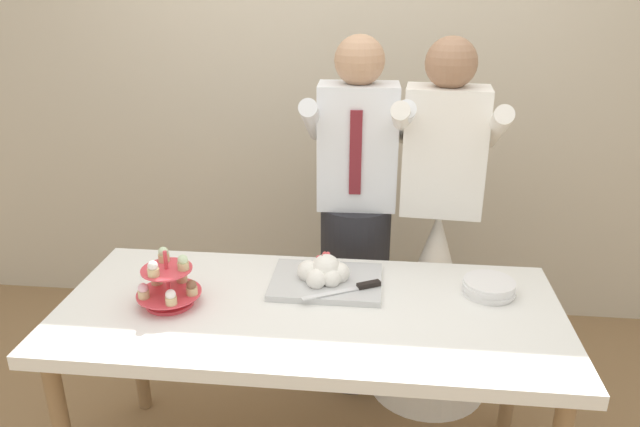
% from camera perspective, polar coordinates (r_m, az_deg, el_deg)
% --- Properties ---
extents(rear_wall, '(5.20, 0.10, 2.90)m').
position_cam_1_polar(rear_wall, '(3.27, 2.00, 14.39)').
color(rear_wall, beige).
rests_on(rear_wall, ground_plane).
extents(dessert_table, '(1.80, 0.80, 0.78)m').
position_cam_1_polar(dessert_table, '(2.18, -1.01, -10.61)').
color(dessert_table, white).
rests_on(dessert_table, ground_plane).
extents(cupcake_stand, '(0.23, 0.23, 0.21)m').
position_cam_1_polar(cupcake_stand, '(2.19, -14.38, -6.65)').
color(cupcake_stand, '#D83F4C').
rests_on(cupcake_stand, dessert_table).
extents(main_cake_tray, '(0.42, 0.33, 0.12)m').
position_cam_1_polar(main_cake_tray, '(2.27, 0.54, -6.02)').
color(main_cake_tray, silver).
rests_on(main_cake_tray, dessert_table).
extents(plate_stack, '(0.20, 0.19, 0.05)m').
position_cam_1_polar(plate_stack, '(2.30, 15.94, -6.84)').
color(plate_stack, white).
rests_on(plate_stack, dessert_table).
extents(person_groom, '(0.47, 0.50, 1.66)m').
position_cam_1_polar(person_groom, '(2.73, 3.42, -2.56)').
color(person_groom, '#232328').
rests_on(person_groom, ground_plane).
extents(person_bride, '(0.56, 0.56, 1.66)m').
position_cam_1_polar(person_bride, '(2.78, 10.91, -6.24)').
color(person_bride, white).
rests_on(person_bride, ground_plane).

